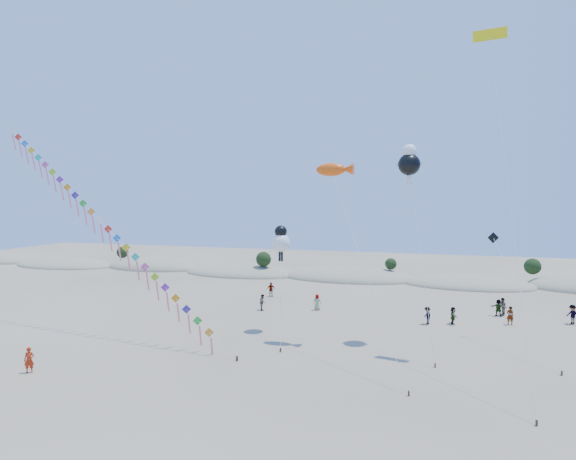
{
  "coord_description": "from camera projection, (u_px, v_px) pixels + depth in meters",
  "views": [
    {
      "loc": [
        11.72,
        -21.91,
        11.1
      ],
      "look_at": [
        0.73,
        14.0,
        8.74
      ],
      "focal_mm": 30.0,
      "sensor_mm": 36.0,
      "label": 1
    }
  ],
  "objects": [
    {
      "name": "ground",
      "position": [
        196.0,
        413.0,
        25.03
      ],
      "size": [
        160.0,
        160.0,
        0.0
      ],
      "primitive_type": "plane",
      "color": "#7D7056",
      "rests_on": "ground"
    },
    {
      "name": "dune_ridge",
      "position": [
        355.0,
        278.0,
        67.79
      ],
      "size": [
        145.3,
        11.49,
        5.57
      ],
      "color": "gray",
      "rests_on": "ground"
    },
    {
      "name": "kite_train",
      "position": [
        96.0,
        218.0,
        40.56
      ],
      "size": [
        27.47,
        7.68,
        18.8
      ],
      "color": "#3F2D1E",
      "rests_on": "ground"
    },
    {
      "name": "fish_kite",
      "position": [
        335.0,
        170.0,
        37.21
      ],
      "size": [
        7.79,
        10.04,
        13.97
      ],
      "color": "#3F2D1E",
      "rests_on": "ground"
    },
    {
      "name": "cartoon_kite_low",
      "position": [
        281.0,
        240.0,
        40.57
      ],
      "size": [
        2.65,
        6.54,
        8.95
      ],
      "color": "#3F2D1E",
      "rests_on": "ground"
    },
    {
      "name": "cartoon_kite_high",
      "position": [
        409.0,
        162.0,
        37.27
      ],
      "size": [
        3.23,
        6.89,
        15.42
      ],
      "color": "#3F2D1E",
      "rests_on": "ground"
    },
    {
      "name": "parafoil_kite",
      "position": [
        491.0,
        40.0,
        33.63
      ],
      "size": [
        2.7,
        12.29,
        23.14
      ],
      "color": "#3F2D1E",
      "rests_on": "ground"
    },
    {
      "name": "dark_kite",
      "position": [
        509.0,
        270.0,
        36.63
      ],
      "size": [
        3.78,
        8.88,
        8.49
      ],
      "color": "#3F2D1E",
      "rests_on": "ground"
    },
    {
      "name": "flyer_foreground",
      "position": [
        29.0,
        360.0,
        30.81
      ],
      "size": [
        0.72,
        0.66,
        1.66
      ],
      "primitive_type": "imported",
      "rotation": [
        0.0,
        0.0,
        0.55
      ],
      "color": "#AE280D",
      "rests_on": "ground"
    },
    {
      "name": "beachgoers",
      "position": [
        434.0,
        308.0,
        45.71
      ],
      "size": [
        30.89,
        8.55,
        1.75
      ],
      "color": "slate",
      "rests_on": "ground"
    }
  ]
}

